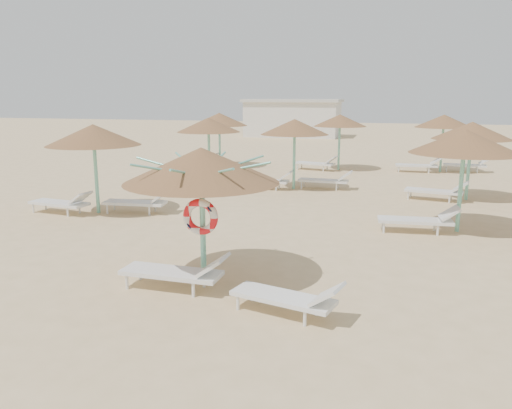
# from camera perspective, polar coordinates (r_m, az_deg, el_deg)

# --- Properties ---
(ground) EXTENTS (120.00, 120.00, 0.00)m
(ground) POSITION_cam_1_polar(r_m,az_deg,el_deg) (9.87, -2.98, -8.67)
(ground) COLOR #DBB985
(ground) RESTS_ON ground
(main_palapa) EXTENTS (2.91, 2.91, 2.61)m
(main_palapa) POSITION_cam_1_polar(r_m,az_deg,el_deg) (9.30, -6.27, 4.39)
(main_palapa) COLOR #75CBB1
(main_palapa) RESTS_ON ground
(lounger_main_a) EXTENTS (2.04, 0.64, 0.74)m
(lounger_main_a) POSITION_cam_1_polar(r_m,az_deg,el_deg) (9.41, -8.90, -7.59)
(lounger_main_a) COLOR white
(lounger_main_a) RESTS_ON ground
(lounger_main_b) EXTENTS (1.94, 0.99, 0.68)m
(lounger_main_b) POSITION_cam_1_polar(r_m,az_deg,el_deg) (8.28, 3.88, -10.52)
(lounger_main_b) COLOR white
(lounger_main_b) RESTS_ON ground
(palapa_field) EXTENTS (19.80, 14.58, 2.72)m
(palapa_field) POSITION_cam_1_polar(r_m,az_deg,el_deg) (18.89, 13.69, 8.26)
(palapa_field) COLOR #75CBB1
(palapa_field) RESTS_ON ground
(service_hut) EXTENTS (8.40, 4.40, 3.25)m
(service_hut) POSITION_cam_1_polar(r_m,az_deg,el_deg) (44.67, 4.24, 9.85)
(service_hut) COLOR silver
(service_hut) RESTS_ON ground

